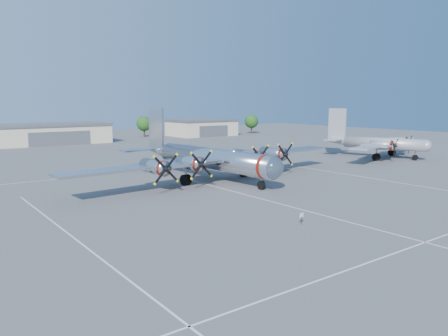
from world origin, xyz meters
TOP-DOWN VIEW (x-y plane):
  - ground at (0.00, 0.00)m, footprint 260.00×260.00m
  - parking_lines at (0.00, -1.75)m, footprint 60.00×50.08m
  - hangar_center at (0.00, 81.96)m, footprint 28.60×14.60m
  - hangar_east at (48.00, 81.96)m, footprint 20.60×14.60m
  - tree_east at (30.00, 88.00)m, footprint 4.80×4.80m
  - tree_far_east at (68.00, 80.00)m, footprint 4.80×4.80m
  - main_bomber_b29 at (2.64, 12.33)m, footprint 48.31×35.11m
  - twin_engine_east at (43.83, 12.06)m, footprint 35.56×29.64m
  - info_placard at (-4.05, -12.51)m, footprint 0.55×0.12m

SIDE VIEW (x-z plane):
  - ground at x=0.00m, z-range 0.00..0.00m
  - main_bomber_b29 at x=2.64m, z-range -5.07..5.07m
  - twin_engine_east at x=43.83m, z-range -4.86..4.86m
  - parking_lines at x=0.00m, z-range 0.00..0.01m
  - info_placard at x=-4.05m, z-range 0.22..1.27m
  - hangar_center at x=0.00m, z-range 0.01..5.41m
  - hangar_east at x=48.00m, z-range 0.01..5.41m
  - tree_east at x=30.00m, z-range 0.90..7.54m
  - tree_far_east at x=68.00m, z-range 0.90..7.54m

